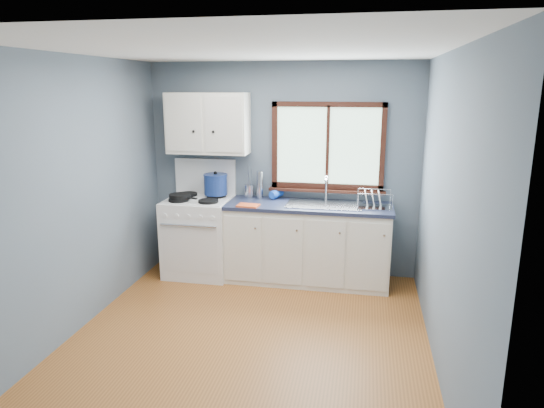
% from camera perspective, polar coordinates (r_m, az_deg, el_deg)
% --- Properties ---
extents(floor, '(3.20, 3.60, 0.02)m').
position_cam_1_polar(floor, '(4.53, -2.90, -15.86)').
color(floor, '#9B5B26').
rests_on(floor, ground).
extents(ceiling, '(3.20, 3.60, 0.02)m').
position_cam_1_polar(ceiling, '(3.95, -3.36, 17.86)').
color(ceiling, white).
rests_on(ceiling, wall_back).
extents(wall_back, '(3.20, 0.02, 2.50)m').
position_cam_1_polar(wall_back, '(5.79, 1.23, 4.05)').
color(wall_back, slate).
rests_on(wall_back, ground).
extents(wall_front, '(3.20, 0.02, 2.50)m').
position_cam_1_polar(wall_front, '(2.43, -13.64, -10.35)').
color(wall_front, slate).
rests_on(wall_front, ground).
extents(wall_left, '(0.02, 3.60, 2.50)m').
position_cam_1_polar(wall_left, '(4.71, -22.50, 0.72)').
color(wall_left, slate).
rests_on(wall_left, ground).
extents(wall_right, '(0.02, 3.60, 2.50)m').
position_cam_1_polar(wall_right, '(3.99, 19.93, -1.24)').
color(wall_right, slate).
rests_on(wall_right, ground).
extents(gas_range, '(0.76, 0.69, 1.36)m').
position_cam_1_polar(gas_range, '(5.89, -8.55, -3.52)').
color(gas_range, white).
rests_on(gas_range, floor).
extents(base_cabinets, '(1.85, 0.60, 0.88)m').
position_cam_1_polar(base_cabinets, '(5.64, 4.20, -5.06)').
color(base_cabinets, silver).
rests_on(base_cabinets, floor).
extents(countertop, '(1.89, 0.64, 0.04)m').
position_cam_1_polar(countertop, '(5.50, 4.29, -0.23)').
color(countertop, '#191E33').
rests_on(countertop, base_cabinets).
extents(sink, '(0.84, 0.46, 0.44)m').
position_cam_1_polar(sink, '(5.50, 6.14, -0.72)').
color(sink, silver).
rests_on(sink, countertop).
extents(window, '(1.36, 0.10, 1.03)m').
position_cam_1_polar(window, '(5.65, 6.55, 6.04)').
color(window, '#9EC6A8').
rests_on(window, wall_back).
extents(upper_cabinets, '(0.95, 0.35, 0.70)m').
position_cam_1_polar(upper_cabinets, '(5.75, -7.55, 9.39)').
color(upper_cabinets, silver).
rests_on(upper_cabinets, wall_back).
extents(skillet, '(0.40, 0.32, 0.05)m').
position_cam_1_polar(skillet, '(5.69, -10.74, 0.91)').
color(skillet, black).
rests_on(skillet, gas_range).
extents(stockpot, '(0.38, 0.38, 0.28)m').
position_cam_1_polar(stockpot, '(5.81, -6.65, 2.35)').
color(stockpot, navy).
rests_on(stockpot, gas_range).
extents(utensil_crock, '(0.13, 0.13, 0.39)m').
position_cam_1_polar(utensil_crock, '(5.82, -2.66, 1.57)').
color(utensil_crock, silver).
rests_on(utensil_crock, countertop).
extents(thermos, '(0.09, 0.09, 0.33)m').
position_cam_1_polar(thermos, '(5.74, -1.45, 2.28)').
color(thermos, silver).
rests_on(thermos, countertop).
extents(soap_bottle, '(0.14, 0.14, 0.27)m').
position_cam_1_polar(soap_bottle, '(5.67, -0.02, 1.85)').
color(soap_bottle, blue).
rests_on(soap_bottle, countertop).
extents(dish_towel, '(0.25, 0.19, 0.02)m').
position_cam_1_polar(dish_towel, '(5.40, -2.82, -0.17)').
color(dish_towel, '#DC4E21').
rests_on(dish_towel, countertop).
extents(dish_rack, '(0.39, 0.30, 0.20)m').
position_cam_1_polar(dish_rack, '(5.44, 11.88, 0.12)').
color(dish_rack, silver).
rests_on(dish_rack, countertop).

